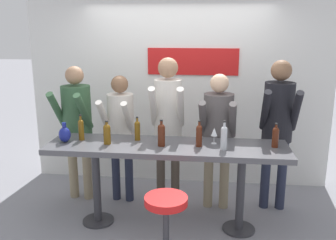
# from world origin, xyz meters

# --- Properties ---
(ground_plane) EXTENTS (40.00, 40.00, 0.00)m
(ground_plane) POSITION_xyz_m (0.00, 0.00, 0.00)
(ground_plane) COLOR gray
(back_wall) EXTENTS (4.20, 0.12, 2.55)m
(back_wall) POSITION_xyz_m (0.00, 1.36, 1.28)
(back_wall) COLOR silver
(back_wall) RESTS_ON ground_plane
(tasting_table) EXTENTS (2.60, 0.65, 0.97)m
(tasting_table) POSITION_xyz_m (0.00, 0.00, 0.83)
(tasting_table) COLOR #4C4C51
(tasting_table) RESTS_ON ground_plane
(bar_stool) EXTENTS (0.41, 0.41, 0.72)m
(bar_stool) POSITION_xyz_m (0.08, -0.76, 0.48)
(bar_stool) COLOR #333338
(bar_stool) RESTS_ON ground_plane
(person_far_left) EXTENTS (0.47, 0.58, 1.73)m
(person_far_left) POSITION_xyz_m (-1.21, 0.58, 1.08)
(person_far_left) COLOR gray
(person_far_left) RESTS_ON ground_plane
(person_left) EXTENTS (0.43, 0.53, 1.63)m
(person_left) POSITION_xyz_m (-0.65, 0.58, 1.01)
(person_left) COLOR #23283D
(person_left) RESTS_ON ground_plane
(person_center_left) EXTENTS (0.42, 0.56, 1.85)m
(person_center_left) POSITION_xyz_m (-0.05, 0.57, 1.16)
(person_center_left) COLOR #473D33
(person_center_left) RESTS_ON ground_plane
(person_center) EXTENTS (0.45, 0.55, 1.67)m
(person_center) POSITION_xyz_m (0.55, 0.52, 1.04)
(person_center) COLOR gray
(person_center) RESTS_ON ground_plane
(person_center_right) EXTENTS (0.44, 0.57, 1.83)m
(person_center_right) POSITION_xyz_m (1.25, 0.57, 1.15)
(person_center_right) COLOR #23283D
(person_center_right) RESTS_ON ground_plane
(wine_bottle_0) EXTENTS (0.07, 0.07, 0.26)m
(wine_bottle_0) POSITION_xyz_m (1.14, 0.05, 1.09)
(wine_bottle_0) COLOR #4C1E0F
(wine_bottle_0) RESTS_ON tasting_table
(wine_bottle_1) EXTENTS (0.07, 0.07, 0.29)m
(wine_bottle_1) POSITION_xyz_m (0.34, -0.02, 1.10)
(wine_bottle_1) COLOR #4C1E0F
(wine_bottle_1) RESTS_ON tasting_table
(wine_bottle_2) EXTENTS (0.08, 0.08, 0.29)m
(wine_bottle_2) POSITION_xyz_m (-0.05, -0.05, 1.10)
(wine_bottle_2) COLOR #4C1E0F
(wine_bottle_2) RESTS_ON tasting_table
(wine_bottle_3) EXTENTS (0.06, 0.06, 0.29)m
(wine_bottle_3) POSITION_xyz_m (-0.97, 0.06, 1.10)
(wine_bottle_3) COLOR brown
(wine_bottle_3) RESTS_ON tasting_table
(wine_bottle_4) EXTENTS (0.07, 0.07, 0.31)m
(wine_bottle_4) POSITION_xyz_m (0.60, -0.10, 1.11)
(wine_bottle_4) COLOR #B7BCC1
(wine_bottle_4) RESTS_ON tasting_table
(wine_bottle_5) EXTENTS (0.08, 0.08, 0.26)m
(wine_bottle_5) POSITION_xyz_m (-0.65, -0.05, 1.09)
(wine_bottle_5) COLOR brown
(wine_bottle_5) RESTS_ON tasting_table
(wine_bottle_6) EXTENTS (0.06, 0.06, 0.27)m
(wine_bottle_6) POSITION_xyz_m (-0.35, 0.13, 1.09)
(wine_bottle_6) COLOR brown
(wine_bottle_6) RESTS_ON tasting_table
(wine_glass_0) EXTENTS (0.07, 0.07, 0.18)m
(wine_glass_0) POSITION_xyz_m (0.50, 0.10, 1.09)
(wine_glass_0) COLOR silver
(wine_glass_0) RESTS_ON tasting_table
(decorative_vase) EXTENTS (0.13, 0.13, 0.22)m
(decorative_vase) POSITION_xyz_m (-1.13, -0.03, 1.06)
(decorative_vase) COLOR navy
(decorative_vase) RESTS_ON tasting_table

